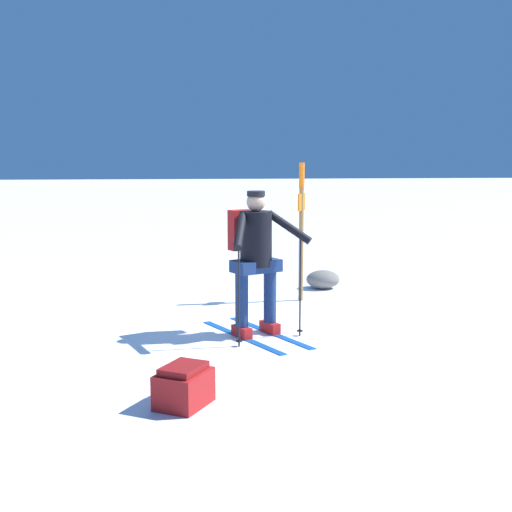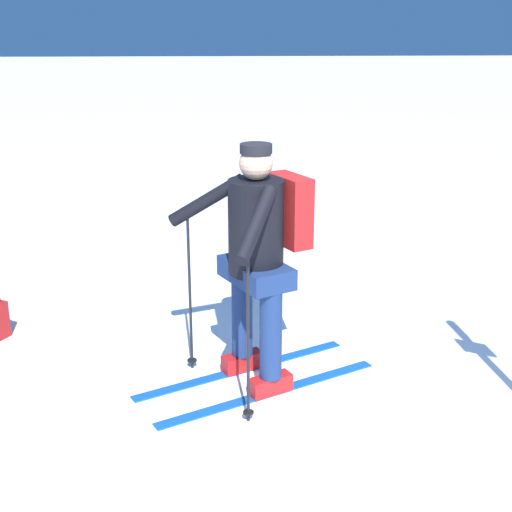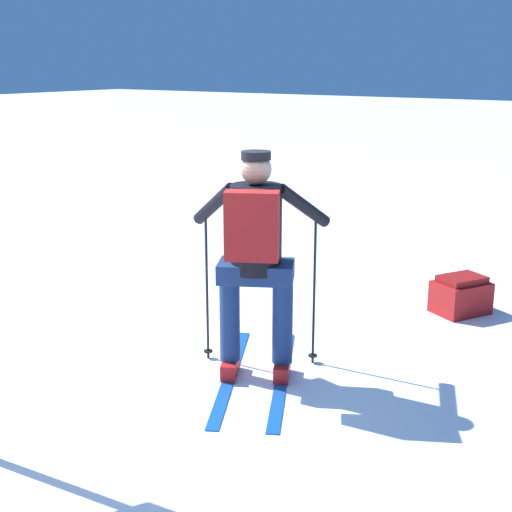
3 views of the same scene
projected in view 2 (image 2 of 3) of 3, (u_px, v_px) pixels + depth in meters
ground_plane at (322, 421)px, 4.55m from camera, size 80.00×80.00×0.00m
skier at (259, 249)px, 4.73m from camera, size 1.26×1.73×1.69m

